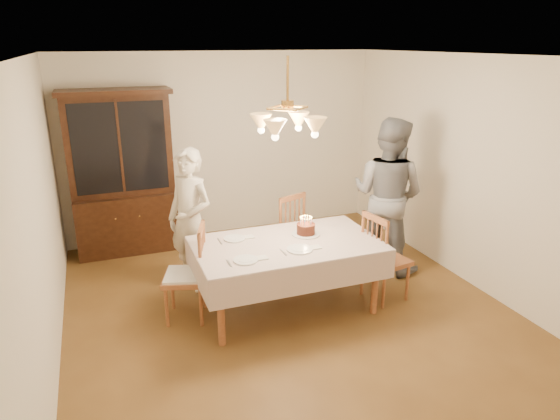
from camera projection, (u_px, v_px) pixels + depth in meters
name	position (u px, v px, depth m)	size (l,w,h in m)	color
ground	(287.00, 308.00, 5.37)	(5.00, 5.00, 0.00)	brown
room_shell	(287.00, 165.00, 4.86)	(5.00, 5.00, 5.00)	white
dining_table	(287.00, 249.00, 5.15)	(1.90, 1.10, 0.76)	brown
china_hutch	(122.00, 176.00, 6.55)	(1.38, 0.54, 2.16)	black
chair_far_side	(283.00, 235.00, 6.19)	(0.56, 0.55, 1.00)	brown
chair_left_end	(186.00, 277.00, 5.05)	(0.54, 0.55, 1.00)	brown
chair_right_end	(385.00, 261.00, 5.45)	(0.49, 0.50, 1.00)	brown
elderly_woman	(190.00, 220.00, 5.59)	(0.60, 0.39, 1.64)	#F2E5CD
adult_in_grey	(387.00, 195.00, 6.07)	(0.92, 0.72, 1.89)	slate
birthday_cake	(306.00, 230.00, 5.32)	(0.30, 0.30, 0.20)	white
place_setting_near_left	(247.00, 260.00, 4.71)	(0.39, 0.24, 0.02)	white
place_setting_near_right	(301.00, 249.00, 4.95)	(0.41, 0.26, 0.02)	white
place_setting_far_left	(236.00, 238.00, 5.22)	(0.37, 0.23, 0.02)	white
chandelier	(287.00, 124.00, 4.74)	(0.62, 0.62, 0.73)	#BF8C3F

